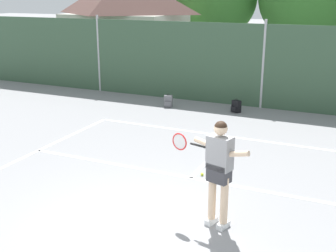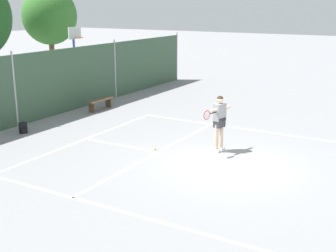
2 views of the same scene
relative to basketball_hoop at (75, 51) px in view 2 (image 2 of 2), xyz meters
name	(u,v)px [view 2 (image 2 of 2)]	position (x,y,z in m)	size (l,w,h in m)	color
ground_plane	(228,166)	(-5.89, -11.07, -2.31)	(120.00, 120.00, 0.00)	gray
court_markings	(209,162)	(-5.89, -10.42, -2.31)	(8.30, 11.10, 0.01)	white
chainlink_fence	(15,91)	(-5.89, -2.07, -0.90)	(26.09, 0.09, 2.96)	#38563D
basketball_hoop	(75,51)	(0.00, 0.00, 0.00)	(0.90, 0.67, 3.55)	#284CB2
tennis_player	(219,118)	(-4.77, -10.24, -1.20)	(1.43, 0.36, 1.85)	silver
tennis_ball	(155,149)	(-5.71, -8.37, -2.28)	(0.07, 0.07, 0.07)	#CCE033
backpack_black	(23,128)	(-6.48, -3.03, -2.12)	(0.34, 0.33, 0.46)	black
courtside_bench	(100,102)	(-1.99, -3.14, -1.95)	(1.60, 0.36, 0.48)	brown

